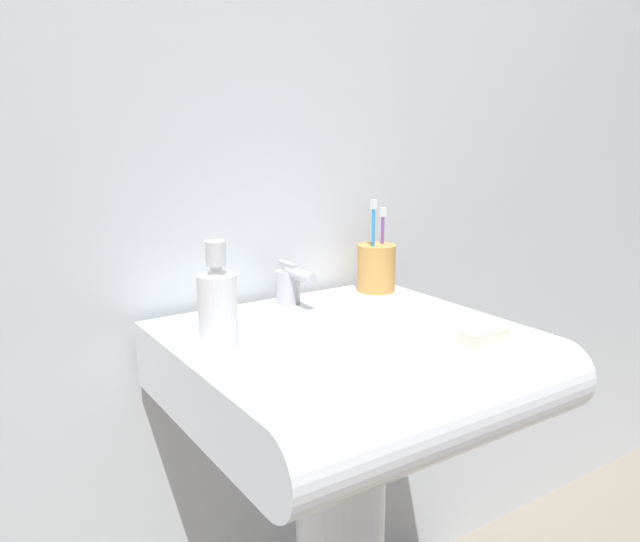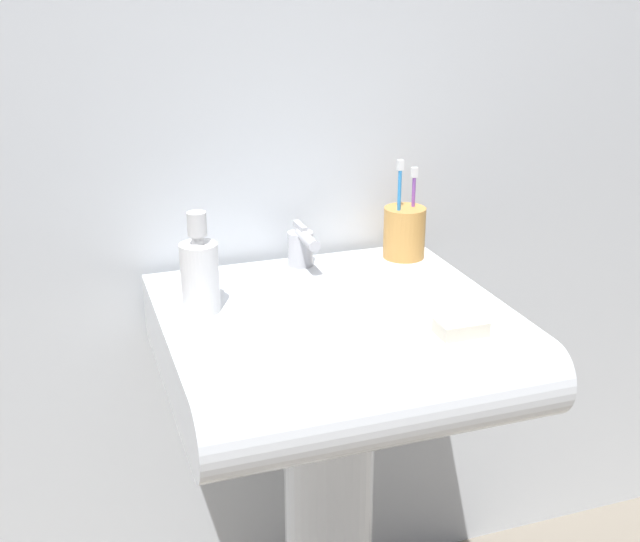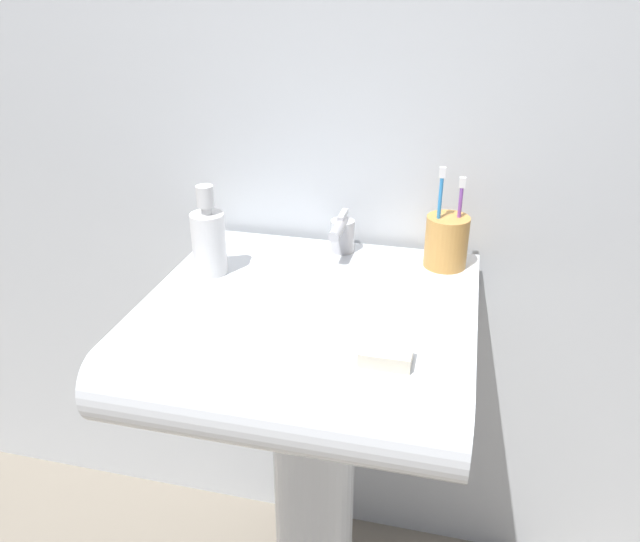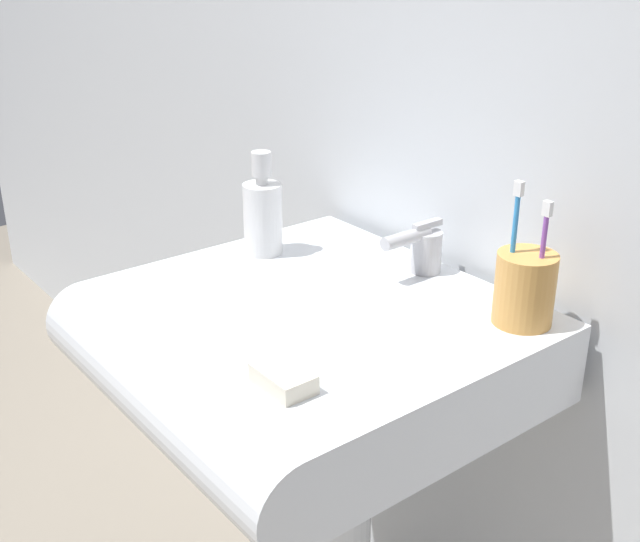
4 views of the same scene
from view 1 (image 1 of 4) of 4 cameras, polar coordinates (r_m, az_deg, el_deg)
name	(u,v)px [view 1 (image 1 of 4)]	position (r m, az deg, el deg)	size (l,w,h in m)	color
wall_back	(258,119)	(1.30, -5.68, 13.66)	(5.00, 0.05, 2.40)	silver
sink_basin	(358,371)	(1.09, 3.50, -9.15)	(0.58, 0.56, 0.12)	white
faucet	(290,284)	(1.25, -2.73, -1.19)	(0.05, 0.12, 0.08)	#B7B7BC
toothbrush_cup	(376,267)	(1.36, 5.18, 0.35)	(0.08, 0.08, 0.20)	#D19347
soap_bottle	(218,306)	(1.02, -9.34, -3.18)	(0.06, 0.06, 0.17)	white
bar_soap	(482,335)	(1.07, 14.57, -5.70)	(0.08, 0.05, 0.02)	silver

